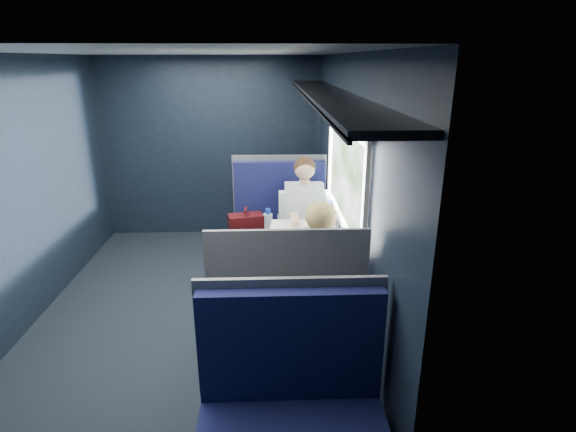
{
  "coord_description": "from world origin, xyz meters",
  "views": [
    {
      "loc": [
        0.75,
        -3.71,
        2.25
      ],
      "look_at": [
        0.9,
        0.0,
        0.95
      ],
      "focal_mm": 28.0,
      "sensor_mm": 36.0,
      "label": 1
    }
  ],
  "objects_px": {
    "seat_bay_far": "(286,324)",
    "seat_row_front": "(279,210)",
    "man": "(304,215)",
    "woman": "(319,275)",
    "laptop": "(328,227)",
    "seat_bay_near": "(279,235)",
    "seat_row_back": "(292,421)",
    "cup": "(327,216)",
    "table": "(303,246)",
    "bottle_small": "(330,213)"
  },
  "relations": [
    {
      "from": "seat_row_front",
      "to": "man",
      "type": "relative_size",
      "value": 0.88
    },
    {
      "from": "cup",
      "to": "man",
      "type": "bearing_deg",
      "value": 127.6
    },
    {
      "from": "seat_row_front",
      "to": "laptop",
      "type": "height_order",
      "value": "seat_row_front"
    },
    {
      "from": "bottle_small",
      "to": "cup",
      "type": "relative_size",
      "value": 2.34
    },
    {
      "from": "seat_bay_near",
      "to": "woman",
      "type": "relative_size",
      "value": 0.95
    },
    {
      "from": "table",
      "to": "seat_bay_near",
      "type": "xyz_separation_m",
      "value": [
        -0.2,
        0.87,
        -0.24
      ]
    },
    {
      "from": "seat_bay_far",
      "to": "seat_row_back",
      "type": "relative_size",
      "value": 1.09
    },
    {
      "from": "seat_bay_far",
      "to": "cup",
      "type": "height_order",
      "value": "seat_bay_far"
    },
    {
      "from": "woman",
      "to": "table",
      "type": "bearing_deg",
      "value": 95.45
    },
    {
      "from": "man",
      "to": "woman",
      "type": "bearing_deg",
      "value": -90.0
    },
    {
      "from": "laptop",
      "to": "seat_bay_far",
      "type": "bearing_deg",
      "value": -113.68
    },
    {
      "from": "seat_row_back",
      "to": "woman",
      "type": "distance_m",
      "value": 1.16
    },
    {
      "from": "seat_bay_far",
      "to": "seat_row_back",
      "type": "height_order",
      "value": "seat_bay_far"
    },
    {
      "from": "seat_bay_near",
      "to": "bottle_small",
      "type": "xyz_separation_m",
      "value": [
        0.5,
        -0.47,
        0.41
      ]
    },
    {
      "from": "table",
      "to": "seat_row_front",
      "type": "relative_size",
      "value": 0.86
    },
    {
      "from": "table",
      "to": "seat_row_front",
      "type": "distance_m",
      "value": 1.82
    },
    {
      "from": "man",
      "to": "bottle_small",
      "type": "height_order",
      "value": "man"
    },
    {
      "from": "seat_bay_far",
      "to": "bottle_small",
      "type": "relative_size",
      "value": 5.75
    },
    {
      "from": "table",
      "to": "man",
      "type": "bearing_deg",
      "value": 84.48
    },
    {
      "from": "bottle_small",
      "to": "table",
      "type": "bearing_deg",
      "value": -126.62
    },
    {
      "from": "seat_row_front",
      "to": "man",
      "type": "bearing_deg",
      "value": -77.17
    },
    {
      "from": "seat_bay_near",
      "to": "laptop",
      "type": "xyz_separation_m",
      "value": [
        0.43,
        -0.8,
        0.39
      ]
    },
    {
      "from": "seat_row_back",
      "to": "cup",
      "type": "xyz_separation_m",
      "value": [
        0.45,
        2.24,
        0.38
      ]
    },
    {
      "from": "table",
      "to": "seat_bay_near",
      "type": "relative_size",
      "value": 0.79
    },
    {
      "from": "seat_bay_far",
      "to": "seat_row_front",
      "type": "distance_m",
      "value": 2.67
    },
    {
      "from": "woman",
      "to": "bottle_small",
      "type": "xyz_separation_m",
      "value": [
        0.23,
        1.11,
        0.11
      ]
    },
    {
      "from": "table",
      "to": "seat_bay_near",
      "type": "bearing_deg",
      "value": 103.08
    },
    {
      "from": "seat_bay_near",
      "to": "seat_row_back",
      "type": "bearing_deg",
      "value": -89.59
    },
    {
      "from": "woman",
      "to": "seat_bay_far",
      "type": "bearing_deg",
      "value": -146.18
    },
    {
      "from": "woman",
      "to": "laptop",
      "type": "height_order",
      "value": "woman"
    },
    {
      "from": "seat_bay_near",
      "to": "table",
      "type": "bearing_deg",
      "value": -76.92
    },
    {
      "from": "laptop",
      "to": "man",
      "type": "bearing_deg",
      "value": 104.41
    },
    {
      "from": "seat_bay_near",
      "to": "seat_row_back",
      "type": "xyz_separation_m",
      "value": [
        0.02,
        -2.66,
        -0.01
      ]
    },
    {
      "from": "seat_bay_far",
      "to": "bottle_small",
      "type": "distance_m",
      "value": 1.43
    },
    {
      "from": "seat_row_front",
      "to": "woman",
      "type": "relative_size",
      "value": 0.88
    },
    {
      "from": "laptop",
      "to": "cup",
      "type": "height_order",
      "value": "laptop"
    },
    {
      "from": "seat_bay_near",
      "to": "laptop",
      "type": "height_order",
      "value": "seat_bay_near"
    },
    {
      "from": "laptop",
      "to": "cup",
      "type": "relative_size",
      "value": 3.9
    },
    {
      "from": "seat_row_back",
      "to": "seat_bay_near",
      "type": "bearing_deg",
      "value": 90.41
    },
    {
      "from": "seat_row_front",
      "to": "seat_bay_far",
      "type": "bearing_deg",
      "value": -90.0
    },
    {
      "from": "seat_bay_far",
      "to": "cup",
      "type": "xyz_separation_m",
      "value": [
        0.45,
        1.31,
        0.37
      ]
    },
    {
      "from": "seat_row_back",
      "to": "bottle_small",
      "type": "relative_size",
      "value": 5.29
    },
    {
      "from": "seat_bay_near",
      "to": "cup",
      "type": "height_order",
      "value": "seat_bay_near"
    },
    {
      "from": "table",
      "to": "laptop",
      "type": "height_order",
      "value": "laptop"
    },
    {
      "from": "man",
      "to": "cup",
      "type": "distance_m",
      "value": 0.33
    },
    {
      "from": "seat_bay_near",
      "to": "woman",
      "type": "xyz_separation_m",
      "value": [
        0.27,
        -1.58,
        0.3
      ]
    },
    {
      "from": "seat_row_back",
      "to": "woman",
      "type": "height_order",
      "value": "woman"
    },
    {
      "from": "seat_row_back",
      "to": "cup",
      "type": "distance_m",
      "value": 2.31
    },
    {
      "from": "table",
      "to": "laptop",
      "type": "bearing_deg",
      "value": 15.95
    },
    {
      "from": "seat_row_back",
      "to": "cup",
      "type": "height_order",
      "value": "seat_row_back"
    }
  ]
}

